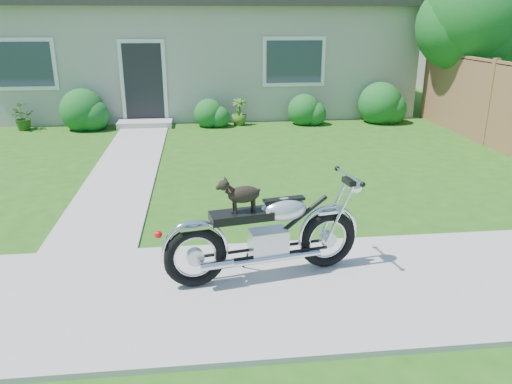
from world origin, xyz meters
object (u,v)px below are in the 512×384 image
(house, at_px, (199,36))
(motorcycle_with_dog, at_px, (268,233))
(tree_near, at_px, (487,18))
(potted_plant_left, at_px, (21,118))
(fence, at_px, (490,103))
(potted_plant_right, at_px, (239,112))

(house, height_order, motorcycle_with_dog, house)
(house, relative_size, tree_near, 2.97)
(house, relative_size, potted_plant_left, 19.34)
(fence, height_order, motorcycle_with_dog, fence)
(potted_plant_left, bearing_deg, motorcycle_with_dog, -58.06)
(tree_near, distance_m, potted_plant_left, 11.91)
(fence, relative_size, motorcycle_with_dog, 3.00)
(fence, distance_m, motorcycle_with_dog, 7.92)
(potted_plant_left, bearing_deg, fence, -14.45)
(potted_plant_right, bearing_deg, motorcycle_with_dog, -92.55)
(fence, distance_m, tree_near, 2.76)
(tree_near, height_order, motorcycle_with_dog, tree_near)
(fence, height_order, potted_plant_left, fence)
(potted_plant_left, xyz_separation_m, potted_plant_right, (5.54, 0.00, 0.03))
(fence, bearing_deg, tree_near, 68.72)
(potted_plant_right, bearing_deg, fence, -27.74)
(motorcycle_with_dog, bearing_deg, tree_near, 38.64)
(tree_near, relative_size, potted_plant_left, 6.50)
(house, height_order, tree_near, house)
(fence, relative_size, potted_plant_left, 10.16)
(fence, bearing_deg, potted_plant_right, 152.26)
(tree_near, distance_m, potted_plant_right, 6.59)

